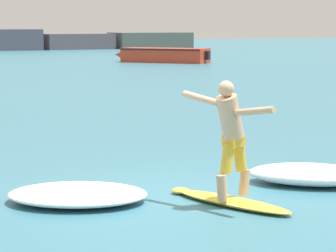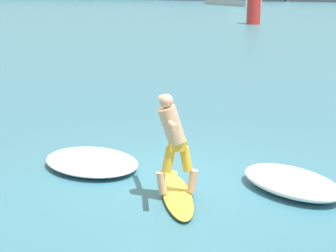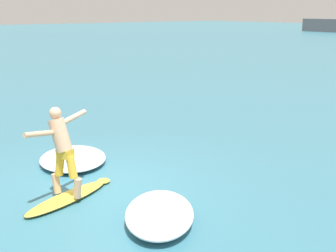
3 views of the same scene
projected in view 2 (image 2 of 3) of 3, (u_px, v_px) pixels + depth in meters
ground_plane at (169, 178)px, 9.67m from camera, size 200.00×200.00×0.00m
surfboard at (177, 195)px, 8.81m from camera, size 1.06×2.10×0.23m
surfer at (173, 136)px, 8.51m from camera, size 0.79×1.43×1.58m
channel_marker_buoy at (254, 9)px, 37.67m from camera, size 0.92×0.92×2.21m
wave_foam_at_tail at (92, 161)px, 10.16m from camera, size 2.35×2.17×0.22m
wave_foam_at_nose at (292, 182)px, 9.05m from camera, size 2.11×2.02×0.31m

